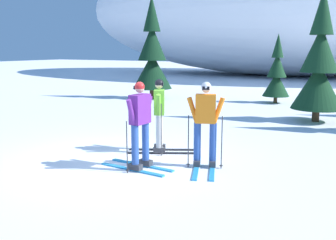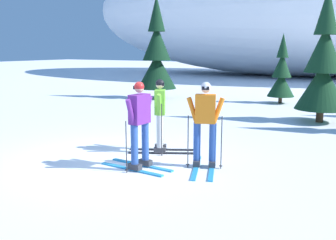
{
  "view_description": "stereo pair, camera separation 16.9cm",
  "coord_description": "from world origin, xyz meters",
  "px_view_note": "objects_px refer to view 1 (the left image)",
  "views": [
    {
      "loc": [
        5.13,
        -6.64,
        2.48
      ],
      "look_at": [
        1.17,
        0.56,
        0.95
      ],
      "focal_mm": 41.06,
      "sensor_mm": 36.0,
      "label": 1
    },
    {
      "loc": [
        5.28,
        -6.56,
        2.48
      ],
      "look_at": [
        1.17,
        0.56,
        0.95
      ],
      "focal_mm": 41.06,
      "sensor_mm": 36.0,
      "label": 2
    }
  ],
  "objects_px": {
    "skier_lime_jacket": "(160,115)",
    "pine_tree_center_left": "(277,74)",
    "skier_orange_jacket": "(205,123)",
    "pine_tree_far_left": "(152,56)",
    "pine_tree_center": "(319,67)",
    "skier_purple_jacket": "(140,123)"
  },
  "relations": [
    {
      "from": "skier_lime_jacket",
      "to": "pine_tree_center_left",
      "type": "bearing_deg",
      "value": 87.68
    },
    {
      "from": "skier_orange_jacket",
      "to": "pine_tree_center_left",
      "type": "relative_size",
      "value": 0.57
    },
    {
      "from": "pine_tree_far_left",
      "to": "pine_tree_center",
      "type": "relative_size",
      "value": 1.13
    },
    {
      "from": "skier_lime_jacket",
      "to": "pine_tree_center_left",
      "type": "relative_size",
      "value": 0.56
    },
    {
      "from": "skier_orange_jacket",
      "to": "pine_tree_center",
      "type": "height_order",
      "value": "pine_tree_center"
    },
    {
      "from": "skier_lime_jacket",
      "to": "skier_orange_jacket",
      "type": "height_order",
      "value": "skier_orange_jacket"
    },
    {
      "from": "skier_lime_jacket",
      "to": "pine_tree_far_left",
      "type": "xyz_separation_m",
      "value": [
        -5.44,
        8.67,
        1.19
      ]
    },
    {
      "from": "pine_tree_center_left",
      "to": "skier_orange_jacket",
      "type": "bearing_deg",
      "value": -84.4
    },
    {
      "from": "pine_tree_far_left",
      "to": "skier_lime_jacket",
      "type": "bearing_deg",
      "value": -57.89
    },
    {
      "from": "skier_lime_jacket",
      "to": "skier_orange_jacket",
      "type": "distance_m",
      "value": 1.56
    },
    {
      "from": "skier_orange_jacket",
      "to": "pine_tree_center_left",
      "type": "distance_m",
      "value": 10.64
    },
    {
      "from": "pine_tree_far_left",
      "to": "pine_tree_center_left",
      "type": "height_order",
      "value": "pine_tree_far_left"
    },
    {
      "from": "skier_purple_jacket",
      "to": "pine_tree_far_left",
      "type": "relative_size",
      "value": 0.36
    },
    {
      "from": "skier_purple_jacket",
      "to": "pine_tree_center",
      "type": "distance_m",
      "value": 7.81
    },
    {
      "from": "pine_tree_center",
      "to": "pine_tree_center_left",
      "type": "bearing_deg",
      "value": 120.29
    },
    {
      "from": "skier_lime_jacket",
      "to": "pine_tree_center",
      "type": "distance_m",
      "value": 6.68
    },
    {
      "from": "skier_lime_jacket",
      "to": "skier_orange_jacket",
      "type": "bearing_deg",
      "value": -22.22
    },
    {
      "from": "skier_orange_jacket",
      "to": "pine_tree_far_left",
      "type": "distance_m",
      "value": 11.6
    },
    {
      "from": "skier_purple_jacket",
      "to": "pine_tree_center_left",
      "type": "height_order",
      "value": "pine_tree_center_left"
    },
    {
      "from": "skier_lime_jacket",
      "to": "pine_tree_center",
      "type": "bearing_deg",
      "value": 65.64
    },
    {
      "from": "pine_tree_center_left",
      "to": "pine_tree_center",
      "type": "xyz_separation_m",
      "value": [
        2.32,
        -3.97,
        0.55
      ]
    },
    {
      "from": "skier_orange_jacket",
      "to": "pine_tree_center_left",
      "type": "height_order",
      "value": "pine_tree_center_left"
    }
  ]
}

